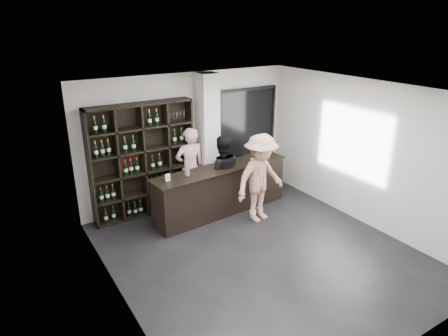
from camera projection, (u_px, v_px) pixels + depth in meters
floor at (260, 253)px, 7.20m from camera, size 5.00×5.50×0.01m
wine_shelf at (143, 161)px, 8.24m from camera, size 2.20×0.35×2.40m
structural_column at (208, 139)px, 8.82m from camera, size 0.40×0.40×2.90m
glass_panel at (247, 132)px, 9.61m from camera, size 1.60×0.08×2.10m
tasting_counter at (221, 190)px, 8.53m from camera, size 3.14×0.65×1.03m
taster_pink at (190, 168)px, 8.71m from camera, size 0.69×0.49×1.80m
taster_black at (222, 174)px, 8.53m from camera, size 1.01×0.91×1.69m
customer at (260, 178)px, 8.07m from camera, size 1.27×0.84×1.85m
wine_glass at (225, 162)px, 8.33m from camera, size 0.11×0.11×0.22m
spit_cup at (187, 173)px, 7.90m from camera, size 0.09×0.09×0.12m
napkin_stack at (253, 159)px, 8.82m from camera, size 0.11×0.11×0.02m
card_stand at (168, 178)px, 7.64m from camera, size 0.09×0.05×0.14m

